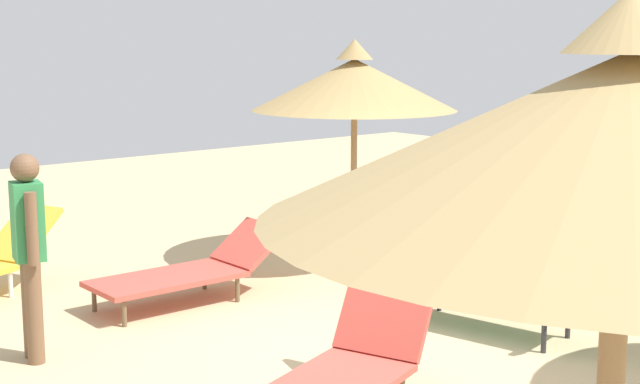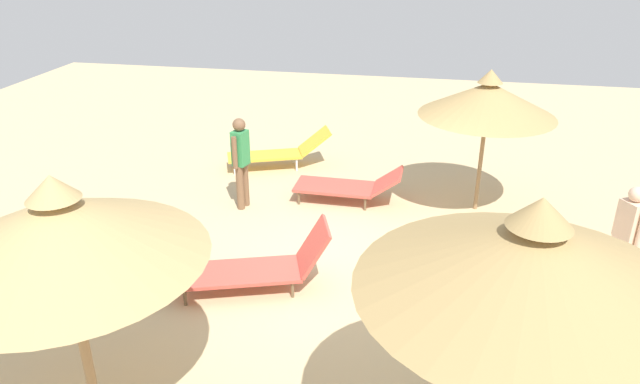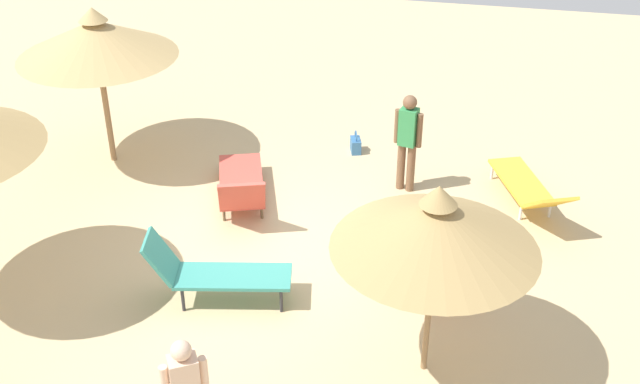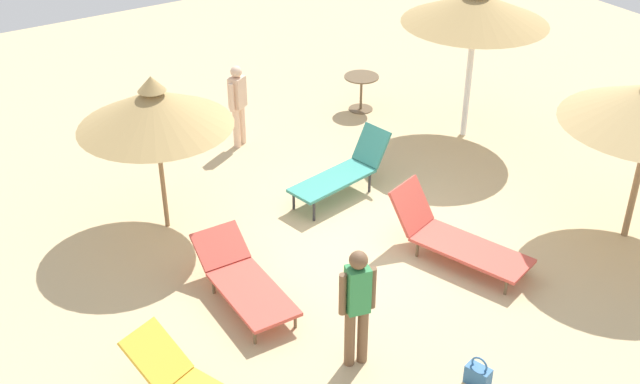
{
  "view_description": "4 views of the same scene",
  "coord_description": "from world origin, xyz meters",
  "px_view_note": "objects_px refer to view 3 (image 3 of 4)",
  "views": [
    {
      "loc": [
        4.96,
        5.06,
        2.53
      ],
      "look_at": [
        -0.01,
        -0.81,
        1.21
      ],
      "focal_mm": 51.86,
      "sensor_mm": 36.0,
      "label": 1
    },
    {
      "loc": [
        -0.96,
        7.32,
        4.58
      ],
      "look_at": [
        0.47,
        0.04,
        1.2
      ],
      "focal_mm": 33.08,
      "sensor_mm": 36.0,
      "label": 2
    },
    {
      "loc": [
        -8.88,
        -2.67,
        6.58
      ],
      "look_at": [
        -0.14,
        -0.78,
        1.19
      ],
      "focal_mm": 44.79,
      "sensor_mm": 36.0,
      "label": 3
    },
    {
      "loc": [
        8.14,
        -5.98,
        6.83
      ],
      "look_at": [
        0.01,
        -0.79,
        1.02
      ],
      "focal_mm": 45.17,
      "sensor_mm": 36.0,
      "label": 4
    }
  ],
  "objects_px": {
    "parasol_umbrella_edge": "(96,39)",
    "lounge_chair_far_left": "(431,238)",
    "lounge_chair_near_right": "(213,272)",
    "person_standing_near_left": "(408,137)",
    "parasol_umbrella_near_left": "(436,226)",
    "lounge_chair_far_right": "(241,185)",
    "handbag": "(356,145)",
    "lounge_chair_front": "(530,188)"
  },
  "relations": [
    {
      "from": "lounge_chair_front",
      "to": "lounge_chair_far_left",
      "type": "xyz_separation_m",
      "value": [
        -1.62,
        1.36,
        -0.04
      ]
    },
    {
      "from": "parasol_umbrella_edge",
      "to": "lounge_chair_far_right",
      "type": "height_order",
      "value": "parasol_umbrella_edge"
    },
    {
      "from": "parasol_umbrella_near_left",
      "to": "lounge_chair_far_left",
      "type": "relative_size",
      "value": 1.29
    },
    {
      "from": "lounge_chair_front",
      "to": "person_standing_near_left",
      "type": "distance_m",
      "value": 2.02
    },
    {
      "from": "lounge_chair_front",
      "to": "parasol_umbrella_near_left",
      "type": "bearing_deg",
      "value": 162.58
    },
    {
      "from": "parasol_umbrella_near_left",
      "to": "lounge_chair_far_right",
      "type": "bearing_deg",
      "value": 46.18
    },
    {
      "from": "handbag",
      "to": "parasol_umbrella_edge",
      "type": "bearing_deg",
      "value": 106.05
    },
    {
      "from": "lounge_chair_far_left",
      "to": "person_standing_near_left",
      "type": "bearing_deg",
      "value": 17.44
    },
    {
      "from": "person_standing_near_left",
      "to": "handbag",
      "type": "relative_size",
      "value": 4.03
    },
    {
      "from": "lounge_chair_far_right",
      "to": "lounge_chair_far_left",
      "type": "xyz_separation_m",
      "value": [
        -0.77,
        -2.98,
        -0.04
      ]
    },
    {
      "from": "lounge_chair_near_right",
      "to": "handbag",
      "type": "xyz_separation_m",
      "value": [
        4.42,
        -1.09,
        -0.31
      ]
    },
    {
      "from": "parasol_umbrella_near_left",
      "to": "handbag",
      "type": "distance_m",
      "value": 5.7
    },
    {
      "from": "parasol_umbrella_edge",
      "to": "person_standing_near_left",
      "type": "distance_m",
      "value": 5.16
    },
    {
      "from": "lounge_chair_front",
      "to": "person_standing_near_left",
      "type": "bearing_deg",
      "value": 84.46
    },
    {
      "from": "parasol_umbrella_edge",
      "to": "lounge_chair_far_left",
      "type": "bearing_deg",
      "value": -107.29
    },
    {
      "from": "handbag",
      "to": "lounge_chair_far_right",
      "type": "bearing_deg",
      "value": 146.18
    },
    {
      "from": "parasol_umbrella_edge",
      "to": "lounge_chair_far_right",
      "type": "xyz_separation_m",
      "value": [
        -0.96,
        -2.59,
        -1.81
      ]
    },
    {
      "from": "parasol_umbrella_near_left",
      "to": "lounge_chair_far_right",
      "type": "relative_size",
      "value": 1.13
    },
    {
      "from": "parasol_umbrella_near_left",
      "to": "parasol_umbrella_edge",
      "type": "xyz_separation_m",
      "value": [
        3.96,
        5.72,
        0.19
      ]
    },
    {
      "from": "parasol_umbrella_edge",
      "to": "parasol_umbrella_near_left",
      "type": "bearing_deg",
      "value": -124.7
    },
    {
      "from": "lounge_chair_far_left",
      "to": "handbag",
      "type": "xyz_separation_m",
      "value": [
        2.89,
        1.56,
        -0.18
      ]
    },
    {
      "from": "parasol_umbrella_near_left",
      "to": "lounge_chair_far_left",
      "type": "height_order",
      "value": "parasol_umbrella_near_left"
    },
    {
      "from": "lounge_chair_far_left",
      "to": "handbag",
      "type": "relative_size",
      "value": 4.72
    },
    {
      "from": "lounge_chair_near_right",
      "to": "person_standing_near_left",
      "type": "height_order",
      "value": "person_standing_near_left"
    },
    {
      "from": "lounge_chair_near_right",
      "to": "person_standing_near_left",
      "type": "bearing_deg",
      "value": -31.91
    },
    {
      "from": "lounge_chair_far_right",
      "to": "person_standing_near_left",
      "type": "distance_m",
      "value": 2.68
    },
    {
      "from": "lounge_chair_far_left",
      "to": "handbag",
      "type": "height_order",
      "value": "lounge_chair_far_left"
    },
    {
      "from": "lounge_chair_far_right",
      "to": "parasol_umbrella_edge",
      "type": "bearing_deg",
      "value": 69.7
    },
    {
      "from": "parasol_umbrella_near_left",
      "to": "person_standing_near_left",
      "type": "bearing_deg",
      "value": 10.09
    },
    {
      "from": "lounge_chair_front",
      "to": "handbag",
      "type": "height_order",
      "value": "lounge_chair_front"
    },
    {
      "from": "parasol_umbrella_near_left",
      "to": "lounge_chair_front",
      "type": "xyz_separation_m",
      "value": [
        3.85,
        -1.21,
        -1.63
      ]
    },
    {
      "from": "lounge_chair_far_right",
      "to": "lounge_chair_near_right",
      "type": "relative_size",
      "value": 1.15
    },
    {
      "from": "lounge_chair_far_right",
      "to": "lounge_chair_far_left",
      "type": "bearing_deg",
      "value": -104.59
    },
    {
      "from": "parasol_umbrella_near_left",
      "to": "handbag",
      "type": "xyz_separation_m",
      "value": [
        5.11,
        1.71,
        -1.85
      ]
    },
    {
      "from": "parasol_umbrella_edge",
      "to": "lounge_chair_front",
      "type": "bearing_deg",
      "value": -90.94
    },
    {
      "from": "person_standing_near_left",
      "to": "parasol_umbrella_near_left",
      "type": "bearing_deg",
      "value": -169.91
    },
    {
      "from": "lounge_chair_far_right",
      "to": "lounge_chair_far_left",
      "type": "distance_m",
      "value": 3.08
    },
    {
      "from": "lounge_chair_near_right",
      "to": "lounge_chair_far_left",
      "type": "relative_size",
      "value": 1.0
    },
    {
      "from": "lounge_chair_far_left",
      "to": "person_standing_near_left",
      "type": "xyz_separation_m",
      "value": [
        1.81,
        0.57,
        0.6
      ]
    },
    {
      "from": "parasol_umbrella_edge",
      "to": "handbag",
      "type": "height_order",
      "value": "parasol_umbrella_edge"
    },
    {
      "from": "lounge_chair_far_right",
      "to": "person_standing_near_left",
      "type": "bearing_deg",
      "value": -66.79
    },
    {
      "from": "parasol_umbrella_near_left",
      "to": "handbag",
      "type": "height_order",
      "value": "parasol_umbrella_near_left"
    }
  ]
}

